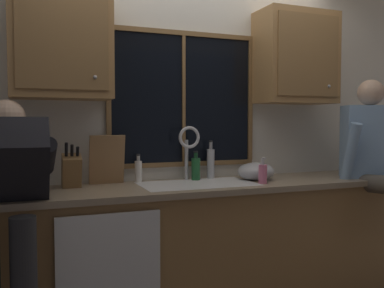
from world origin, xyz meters
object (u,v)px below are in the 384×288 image
(soap_dispenser, at_px, (263,173))
(bottle_amber_small, at_px, (211,163))
(mixing_bowl, at_px, (256,172))
(bottle_tall_clear, at_px, (138,171))
(cutting_board, at_px, (107,160))
(knife_block, at_px, (72,171))
(person_standing, at_px, (6,201))
(person_sitting_on_counter, at_px, (380,155))
(bottle_green_glass, at_px, (196,168))

(soap_dispenser, relative_size, bottle_amber_small, 0.64)
(mixing_bowl, xyz_separation_m, bottle_tall_clear, (-0.86, 0.18, 0.02))
(cutting_board, height_order, bottle_amber_small, cutting_board)
(knife_block, bearing_deg, cutting_board, 17.53)
(knife_block, xyz_separation_m, soap_dispenser, (1.27, -0.28, -0.04))
(person_standing, height_order, soap_dispenser, person_standing)
(person_sitting_on_counter, distance_m, bottle_amber_small, 1.28)
(person_sitting_on_counter, xyz_separation_m, knife_block, (-2.21, 0.41, -0.08))
(cutting_board, bearing_deg, bottle_tall_clear, 0.03)
(cutting_board, bearing_deg, person_standing, -141.40)
(knife_block, distance_m, mixing_bowl, 1.33)
(cutting_board, bearing_deg, person_sitting_on_counter, -13.83)
(person_standing, distance_m, knife_block, 0.57)
(person_standing, bearing_deg, bottle_green_glass, 19.84)
(person_standing, height_order, bottle_green_glass, person_standing)
(person_sitting_on_counter, xyz_separation_m, bottle_tall_clear, (-1.74, 0.48, -0.10))
(soap_dispenser, bearing_deg, bottle_tall_clear, 155.89)
(cutting_board, distance_m, bottle_green_glass, 0.66)
(cutting_board, height_order, bottle_green_glass, cutting_board)
(bottle_green_glass, bearing_deg, cutting_board, 176.79)
(knife_block, distance_m, bottle_tall_clear, 0.47)
(mixing_bowl, height_order, bottle_green_glass, bottle_green_glass)
(person_standing, relative_size, person_sitting_on_counter, 1.18)
(person_standing, xyz_separation_m, bottle_amber_small, (1.41, 0.50, 0.11))
(mixing_bowl, relative_size, bottle_tall_clear, 1.34)
(cutting_board, bearing_deg, soap_dispenser, -19.32)
(knife_block, bearing_deg, mixing_bowl, -4.42)
(person_sitting_on_counter, xyz_separation_m, bottle_amber_small, (-1.18, 0.49, -0.06))
(soap_dispenser, relative_size, bottle_tall_clear, 0.91)
(person_standing, xyz_separation_m, person_sitting_on_counter, (2.59, 0.01, 0.17))
(knife_block, height_order, mixing_bowl, knife_block)
(person_sitting_on_counter, relative_size, bottle_green_glass, 5.81)
(person_standing, height_order, cutting_board, person_standing)
(knife_block, bearing_deg, bottle_tall_clear, 9.41)
(bottle_tall_clear, bearing_deg, cutting_board, -179.97)
(bottle_green_glass, relative_size, bottle_amber_small, 0.75)
(person_standing, height_order, mixing_bowl, person_standing)
(cutting_board, relative_size, bottle_tall_clear, 1.71)
(person_sitting_on_counter, distance_m, knife_block, 2.25)
(cutting_board, height_order, bottle_tall_clear, cutting_board)
(person_sitting_on_counter, height_order, soap_dispenser, person_sitting_on_counter)
(knife_block, bearing_deg, soap_dispenser, -12.55)
(person_sitting_on_counter, xyz_separation_m, soap_dispenser, (-0.94, 0.12, -0.11))
(soap_dispenser, xyz_separation_m, bottle_green_glass, (-0.38, 0.32, 0.02))
(bottle_green_glass, bearing_deg, bottle_amber_small, 17.96)
(person_sitting_on_counter, relative_size, bottle_tall_clear, 6.18)
(person_sitting_on_counter, xyz_separation_m, cutting_board, (-1.97, 0.48, -0.01))
(mixing_bowl, xyz_separation_m, soap_dispenser, (-0.05, -0.18, 0.01))
(soap_dispenser, bearing_deg, knife_block, 167.45)
(mixing_bowl, bearing_deg, person_standing, -169.50)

